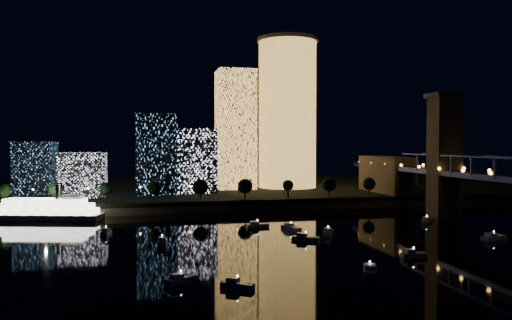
# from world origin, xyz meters

# --- Properties ---
(ground) EXTENTS (520.00, 520.00, 0.00)m
(ground) POSITION_xyz_m (0.00, 0.00, 0.00)
(ground) COLOR black
(ground) RESTS_ON ground
(far_bank) EXTENTS (420.00, 160.00, 5.00)m
(far_bank) POSITION_xyz_m (0.00, 160.00, 2.50)
(far_bank) COLOR black
(far_bank) RESTS_ON ground
(seawall) EXTENTS (420.00, 6.00, 3.00)m
(seawall) POSITION_xyz_m (0.00, 82.00, 1.50)
(seawall) COLOR #6B5E4C
(seawall) RESTS_ON ground
(tower_cylindrical) EXTENTS (34.00, 34.00, 82.92)m
(tower_cylindrical) POSITION_xyz_m (24.08, 138.58, 46.59)
(tower_cylindrical) COLOR #FFB651
(tower_cylindrical) RESTS_ON far_bank
(tower_rectangular) EXTENTS (20.21, 20.21, 64.31)m
(tower_rectangular) POSITION_xyz_m (-5.58, 137.67, 37.16)
(tower_rectangular) COLOR #FFB651
(tower_rectangular) RESTS_ON far_bank
(midrise_blocks) EXTENTS (96.61, 38.43, 38.78)m
(midrise_blocks) POSITION_xyz_m (-57.59, 122.07, 20.82)
(midrise_blocks) COLOR white
(midrise_blocks) RESTS_ON far_bank
(riverboat) EXTENTS (47.66, 20.73, 14.11)m
(riverboat) POSITION_xyz_m (-93.86, 76.64, 3.62)
(riverboat) COLOR silver
(riverboat) RESTS_ON ground
(motorboats) EXTENTS (124.36, 75.82, 2.78)m
(motorboats) POSITION_xyz_m (-5.24, 9.81, 0.81)
(motorboats) COLOR silver
(motorboats) RESTS_ON ground
(esplanade_trees) EXTENTS (165.98, 6.89, 8.95)m
(esplanade_trees) POSITION_xyz_m (-26.98, 88.00, 10.47)
(esplanade_trees) COLOR black
(esplanade_trees) RESTS_ON far_bank
(street_lamps) EXTENTS (132.70, 0.70, 5.65)m
(street_lamps) POSITION_xyz_m (-34.00, 94.00, 9.02)
(street_lamps) COLOR black
(street_lamps) RESTS_ON far_bank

